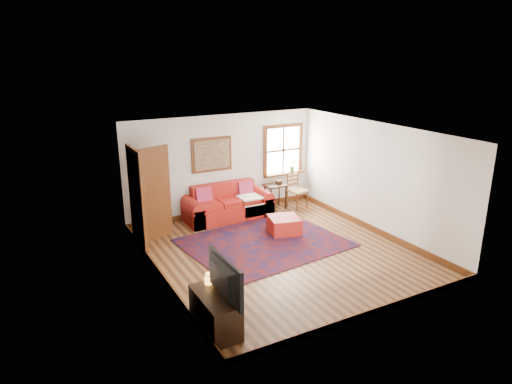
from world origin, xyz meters
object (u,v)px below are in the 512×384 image
ladder_back_chair (296,188)px  media_cabinet (215,312)px  side_table (275,189)px  red_ottoman (284,225)px  red_leather_sofa (227,207)px

ladder_back_chair → media_cabinet: 5.80m
side_table → red_ottoman: bearing=-113.9°
ladder_back_chair → media_cabinet: size_ratio=0.94×
red_leather_sofa → ladder_back_chair: bearing=-3.9°
red_leather_sofa → side_table: 1.41m
media_cabinet → red_leather_sofa: bearing=62.7°
side_table → red_leather_sofa: bearing=-179.1°
ladder_back_chair → side_table: bearing=164.1°
ladder_back_chair → red_leather_sofa: bearing=176.1°
red_leather_sofa → red_ottoman: bearing=-65.1°
red_leather_sofa → ladder_back_chair: size_ratio=2.26×
red_ottoman → red_leather_sofa: bearing=129.1°
red_leather_sofa → red_ottoman: (0.70, -1.52, -0.09)m
red_leather_sofa → ladder_back_chair: 1.94m
red_ottoman → ladder_back_chair: ladder_back_chair is taller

